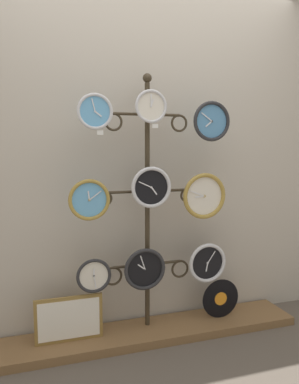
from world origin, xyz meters
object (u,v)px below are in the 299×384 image
Objects in this scene: clock_top_right at (211,121)px; vinyl_record at (221,299)px; clock_middle_center at (151,187)px; clock_bottom_center at (145,269)px; clock_top_center at (151,106)px; clock_bottom_left at (94,276)px; clock_bottom_right at (207,263)px; clock_top_left at (95,112)px; clock_middle_right at (204,196)px; picture_frame at (69,319)px; clock_middle_left at (89,200)px; display_stand at (147,252)px.

clock_top_right reaches higher than vinyl_record.
clock_middle_center reaches higher than clock_bottom_center.
clock_bottom_center is at bearing 177.17° from clock_top_center.
clock_top_center is 1.18m from clock_bottom_left.
clock_top_center is 1.18m from clock_bottom_right.
clock_top_right is 1.18× the size of clock_bottom_left.
clock_top_left reaches higher than clock_top_right.
clock_middle_center is (0.38, 0.02, -0.49)m from clock_top_left.
clock_middle_center is 0.57m from clock_bottom_center.
picture_frame is at bearing 177.83° from clock_middle_right.
clock_middle_right is (0.81, 0.00, -0.01)m from clock_middle_left.
clock_top_center reaches higher than picture_frame.
clock_top_right is 0.52m from clock_middle_right.
clock_middle_right is 0.49m from clock_bottom_right.
clock_middle_left is 0.90× the size of vinyl_record.
clock_middle_center is at bearing 2.66° from clock_middle_left.
clock_top_right is (0.81, -0.00, -0.04)m from clock_top_left.
picture_frame is (-0.19, 0.04, -1.36)m from clock_top_left.
clock_bottom_center is (-0.48, 0.01, -1.01)m from clock_top_right.
clock_bottom_left is (-0.02, 0.02, -1.07)m from clock_top_left.
clock_top_right is at bearing -3.00° from clock_middle_center.
display_stand reaches higher than vinyl_record.
vinyl_record is at bearing 2.43° from clock_middle_center.
clock_bottom_center reaches higher than vinyl_record.
clock_middle_right reaches higher than vinyl_record.
clock_middle_right is (0.39, -0.10, 0.40)m from display_stand.
clock_middle_center reaches higher than clock_middle_right.
picture_frame is at bearing 164.12° from clock_middle_left.
clock_bottom_right is at bearing -2.46° from picture_frame.
vinyl_record is (0.61, 0.03, -0.30)m from clock_bottom_center.
clock_top_right is at bearing -6.19° from clock_bottom_right.
display_stand is 0.42m from clock_bottom_left.
vinyl_record is at bearing -6.35° from display_stand.
clock_bottom_left is at bearing 45.54° from clock_middle_left.
clock_bottom_left reaches higher than picture_frame.
clock_top_right reaches higher than clock_bottom_left.
clock_bottom_left is at bearing -168.46° from display_stand.
clock_bottom_left is at bearing -178.86° from vinyl_record.
clock_bottom_center is 0.60m from picture_frame.
clock_top_center reaches higher than clock_middle_center.
picture_frame is (-0.56, 0.03, -1.40)m from clock_top_center.
clock_top_left is 1.65m from vinyl_record.
display_stand is at bearing 173.65° from vinyl_record.
clock_middle_right is 1.40× the size of clock_bottom_left.
clock_bottom_left is 0.82m from clock_bottom_right.
clock_bottom_center is at bearing -3.47° from picture_frame.
clock_bottom_center is 0.66× the size of picture_frame.
clock_top_center is at bearing 178.81° from clock_bottom_right.
clock_top_right is 1.01m from clock_bottom_right.
clock_top_left is 0.98× the size of clock_bottom_left.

